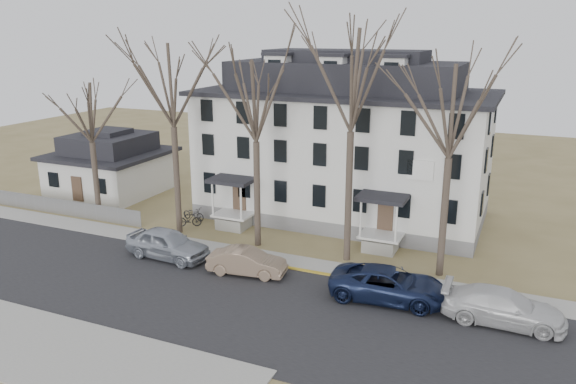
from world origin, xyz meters
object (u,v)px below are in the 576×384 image
at_px(boarding_house, 344,144).
at_px(car_navy, 389,285).
at_px(tree_mid_right, 453,105).
at_px(tree_far_left, 171,79).
at_px(bicycle_left, 194,214).
at_px(tree_bungalow, 89,108).
at_px(car_white, 503,308).
at_px(small_house, 111,166).
at_px(tree_center, 352,73).
at_px(car_silver, 168,244).
at_px(tree_mid_left, 256,95).
at_px(bicycle_right, 189,220).
at_px(car_tan, 247,262).

xyz_separation_m(boarding_house, car_navy, (6.60, -12.39, -4.55)).
bearing_deg(tree_mid_right, tree_far_left, 180.00).
relative_size(tree_far_left, bicycle_left, 7.39).
distance_m(tree_bungalow, car_white, 29.37).
distance_m(small_house, tree_bungalow, 9.43).
distance_m(boarding_house, tree_bungalow, 18.17).
bearing_deg(tree_bungalow, car_navy, -10.63).
relative_size(small_house, car_navy, 1.45).
height_order(tree_center, car_navy, tree_center).
bearing_deg(tree_bungalow, bicycle_left, 20.80).
distance_m(car_navy, bicycle_left, 17.41).
bearing_deg(tree_bungalow, small_house, 122.84).
height_order(tree_mid_right, bicycle_left, tree_mid_right).
relative_size(tree_far_left, car_white, 2.45).
height_order(small_house, car_silver, small_house).
relative_size(tree_center, bicycle_left, 7.92).
height_order(boarding_house, small_house, boarding_house).
bearing_deg(bicycle_left, tree_mid_left, -104.04).
bearing_deg(car_navy, car_silver, 85.58).
bearing_deg(car_white, bicycle_left, 71.39).
height_order(tree_bungalow, car_white, tree_bungalow).
xyz_separation_m(boarding_house, tree_center, (3.00, -8.15, 5.71)).
bearing_deg(car_white, tree_mid_right, 38.13).
bearing_deg(tree_bungalow, tree_center, 0.00).
bearing_deg(tree_far_left, bicycle_right, 88.68).
bearing_deg(tree_mid_right, tree_mid_left, 180.00).
distance_m(small_house, tree_far_left, 15.00).
distance_m(car_silver, car_tan, 5.51).
xyz_separation_m(boarding_house, car_tan, (-1.51, -12.50, -4.64)).
bearing_deg(bicycle_left, tree_mid_right, -90.89).
bearing_deg(tree_mid_left, tree_far_left, 180.00).
distance_m(small_house, car_silver, 16.66).
relative_size(tree_mid_right, car_navy, 2.12).
distance_m(tree_far_left, tree_mid_right, 17.52).
xyz_separation_m(small_house, tree_mid_left, (17.00, -6.20, 7.35)).
relative_size(small_house, tree_mid_right, 0.68).
distance_m(bicycle_left, bicycle_right, 1.41).
distance_m(car_silver, bicycle_right, 5.68).
bearing_deg(boarding_house, tree_mid_right, -43.81).
bearing_deg(car_navy, tree_far_left, 70.71).
xyz_separation_m(car_silver, car_tan, (5.50, -0.19, -0.17)).
height_order(tree_far_left, tree_mid_right, tree_far_left).
bearing_deg(bicycle_right, bicycle_left, -7.99).
height_order(tree_mid_left, car_silver, tree_mid_left).
bearing_deg(tree_mid_right, small_house, 167.73).
height_order(car_tan, car_white, car_white).
height_order(tree_mid_left, tree_mid_right, same).
height_order(tree_far_left, car_tan, tree_far_left).
relative_size(tree_mid_left, car_tan, 2.85).
height_order(small_house, car_white, small_house).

